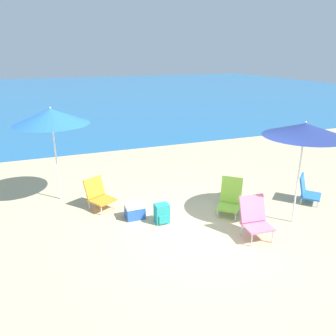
{
  "coord_description": "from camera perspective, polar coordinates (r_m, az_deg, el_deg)",
  "views": [
    {
      "loc": [
        -2.75,
        -5.03,
        3.36
      ],
      "look_at": [
        -0.33,
        1.24,
        1.0
      ],
      "focal_mm": 35.0,
      "sensor_mm": 36.0,
      "label": 1
    }
  ],
  "objects": [
    {
      "name": "beach_chair_blue",
      "position": [
        8.45,
        23.01,
        -3.54
      ],
      "size": [
        0.71,
        0.71,
        0.64
      ],
      "rotation": [
        0.0,
        0.0,
        0.71
      ],
      "color": "silver",
      "rests_on": "ground"
    },
    {
      "name": "beach_umbrella_navy",
      "position": [
        6.82,
        22.73,
        6.12
      ],
      "size": [
        1.59,
        1.59,
        2.15
      ],
      "color": "white",
      "rests_on": "ground"
    },
    {
      "name": "cooler_box",
      "position": [
        7.12,
        -5.79,
        -7.44
      ],
      "size": [
        0.41,
        0.32,
        0.33
      ],
      "color": "#2859B2",
      "rests_on": "ground"
    },
    {
      "name": "ground_plane",
      "position": [
        6.65,
        6.65,
        -11.16
      ],
      "size": [
        60.0,
        60.0,
        0.0
      ],
      "primitive_type": "plane",
      "color": "#C6B284"
    },
    {
      "name": "beach_chair_lime",
      "position": [
        7.33,
        10.76,
        -5.1
      ],
      "size": [
        0.7,
        0.7,
        0.8
      ],
      "rotation": [
        0.0,
        0.0,
        -0.74
      ],
      "color": "silver",
      "rests_on": "ground"
    },
    {
      "name": "beach_umbrella_blue",
      "position": [
        7.87,
        -19.68,
        8.43
      ],
      "size": [
        1.69,
        1.69,
        2.24
      ],
      "color": "white",
      "rests_on": "ground"
    },
    {
      "name": "sea_water",
      "position": [
        31.68,
        -16.36,
        12.52
      ],
      "size": [
        60.0,
        40.0,
        0.01
      ],
      "color": "#23669E",
      "rests_on": "ground"
    },
    {
      "name": "beach_chair_pink",
      "position": [
        6.51,
        14.88,
        -8.27
      ],
      "size": [
        0.56,
        0.61,
        0.8
      ],
      "rotation": [
        0.0,
        0.0,
        -0.09
      ],
      "color": "silver",
      "rests_on": "ground"
    },
    {
      "name": "backpack_teal",
      "position": [
        6.88,
        -1.07,
        -7.94
      ],
      "size": [
        0.29,
        0.25,
        0.42
      ],
      "color": "teal",
      "rests_on": "ground"
    },
    {
      "name": "backpack_green",
      "position": [
        8.26,
        11.13,
        -3.82
      ],
      "size": [
        0.3,
        0.22,
        0.33
      ],
      "color": "#47B756",
      "rests_on": "ground"
    },
    {
      "name": "beach_chair_orange",
      "position": [
        7.61,
        -12.04,
        -4.49
      ],
      "size": [
        0.7,
        0.74,
        0.69
      ],
      "rotation": [
        0.0,
        0.0,
        0.51
      ],
      "color": "silver",
      "rests_on": "ground"
    }
  ]
}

